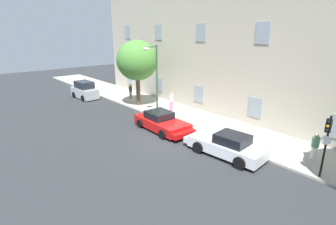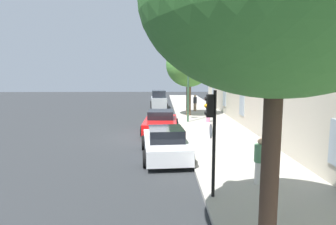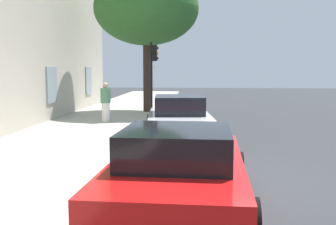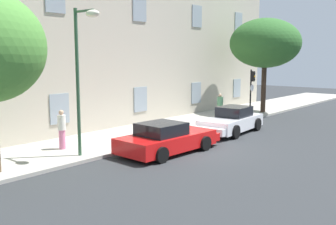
{
  "view_description": "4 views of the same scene",
  "coord_description": "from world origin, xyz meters",
  "px_view_note": "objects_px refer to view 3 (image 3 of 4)",
  "views": [
    {
      "loc": [
        12.76,
        -10.93,
        7.1
      ],
      "look_at": [
        -0.31,
        0.44,
        1.65
      ],
      "focal_mm": 27.75,
      "sensor_mm": 36.0,
      "label": 1
    },
    {
      "loc": [
        17.64,
        0.76,
        3.87
      ],
      "look_at": [
        0.14,
        1.16,
        1.47
      ],
      "focal_mm": 31.82,
      "sensor_mm": 36.0,
      "label": 2
    },
    {
      "loc": [
        -7.76,
        0.44,
        2.26
      ],
      "look_at": [
        3.38,
        1.21,
        1.05
      ],
      "focal_mm": 43.39,
      "sensor_mm": 36.0,
      "label": 3
    },
    {
      "loc": [
        -13.88,
        -9.98,
        4.11
      ],
      "look_at": [
        0.59,
        2.26,
        1.42
      ],
      "focal_mm": 41.31,
      "sensor_mm": 36.0,
      "label": 4
    }
  ],
  "objects_px": {
    "sportscar_red_lead": "(179,170)",
    "sportscar_yellow_flank": "(180,123)",
    "traffic_light": "(153,67)",
    "tree_midblock": "(146,9)",
    "pedestrian_strolling": "(106,102)"
  },
  "relations": [
    {
      "from": "tree_midblock",
      "to": "traffic_light",
      "type": "xyz_separation_m",
      "value": [
        -3.0,
        -0.64,
        -2.8
      ]
    },
    {
      "from": "tree_midblock",
      "to": "pedestrian_strolling",
      "type": "height_order",
      "value": "tree_midblock"
    },
    {
      "from": "sportscar_red_lead",
      "to": "tree_midblock",
      "type": "height_order",
      "value": "tree_midblock"
    },
    {
      "from": "sportscar_red_lead",
      "to": "sportscar_yellow_flank",
      "type": "distance_m",
      "value": 5.47
    },
    {
      "from": "tree_midblock",
      "to": "pedestrian_strolling",
      "type": "relative_size",
      "value": 4.3
    },
    {
      "from": "sportscar_red_lead",
      "to": "sportscar_yellow_flank",
      "type": "relative_size",
      "value": 0.99
    },
    {
      "from": "sportscar_yellow_flank",
      "to": "pedestrian_strolling",
      "type": "height_order",
      "value": "pedestrian_strolling"
    },
    {
      "from": "sportscar_red_lead",
      "to": "sportscar_yellow_flank",
      "type": "xyz_separation_m",
      "value": [
        5.47,
        0.21,
        0.04
      ]
    },
    {
      "from": "sportscar_yellow_flank",
      "to": "tree_midblock",
      "type": "distance_m",
      "value": 9.23
    },
    {
      "from": "tree_midblock",
      "to": "pedestrian_strolling",
      "type": "bearing_deg",
      "value": 163.64
    },
    {
      "from": "tree_midblock",
      "to": "pedestrian_strolling",
      "type": "distance_m",
      "value": 5.91
    },
    {
      "from": "sportscar_yellow_flank",
      "to": "traffic_light",
      "type": "relative_size",
      "value": 1.57
    },
    {
      "from": "traffic_light",
      "to": "sportscar_yellow_flank",
      "type": "bearing_deg",
      "value": -164.85
    },
    {
      "from": "sportscar_yellow_flank",
      "to": "pedestrian_strolling",
      "type": "distance_m",
      "value": 4.95
    },
    {
      "from": "sportscar_red_lead",
      "to": "pedestrian_strolling",
      "type": "distance_m",
      "value": 9.89
    }
  ]
}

